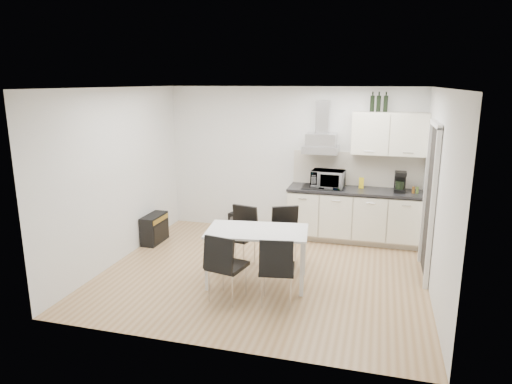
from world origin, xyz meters
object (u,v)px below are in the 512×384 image
at_px(kitchenette, 357,194).
at_px(chair_near_right, 277,270).
at_px(chair_far_right, 288,238).
at_px(dining_table, 257,236).
at_px(floor_speaker, 234,220).
at_px(chair_near_left, 227,267).
at_px(chair_far_left, 239,237).
at_px(guitar_amp, 154,228).

xyz_separation_m(kitchenette, chair_near_right, (-0.80, -2.59, -0.39)).
bearing_deg(chair_far_right, chair_near_right, 68.44).
bearing_deg(kitchenette, dining_table, -119.87).
height_order(dining_table, floor_speaker, dining_table).
bearing_deg(chair_near_right, chair_near_left, 176.85).
relative_size(chair_far_left, chair_near_left, 1.00).
relative_size(chair_far_left, guitar_amp, 1.50).
distance_m(chair_far_left, guitar_amp, 1.80).
distance_m(kitchenette, chair_near_right, 2.74).
bearing_deg(kitchenette, chair_far_right, -122.31).
bearing_deg(dining_table, kitchenette, 52.81).
distance_m(chair_near_left, floor_speaker, 2.96).
distance_m(dining_table, chair_far_left, 0.69).
distance_m(kitchenette, dining_table, 2.40).
xyz_separation_m(dining_table, guitar_amp, (-2.11, 1.09, -0.42)).
relative_size(chair_near_right, guitar_amp, 1.50).
bearing_deg(chair_far_right, kitchenette, -148.67).
bearing_deg(chair_near_right, dining_table, 117.90).
bearing_deg(chair_near_left, guitar_amp, 150.35).
xyz_separation_m(kitchenette, floor_speaker, (-2.25, 0.17, -0.69)).
bearing_deg(guitar_amp, chair_far_left, -18.21).
xyz_separation_m(kitchenette, chair_far_right, (-0.90, -1.42, -0.39)).
bearing_deg(chair_near_left, dining_table, 80.67).
distance_m(dining_table, chair_near_right, 0.69).
relative_size(chair_far_right, floor_speaker, 3.20).
height_order(guitar_amp, floor_speaker, guitar_amp).
bearing_deg(floor_speaker, chair_near_right, -45.74).
xyz_separation_m(guitar_amp, floor_speaker, (1.04, 1.15, -0.11)).
bearing_deg(floor_speaker, chair_far_right, -33.00).
height_order(chair_near_right, guitar_amp, chair_near_right).
height_order(chair_far_left, chair_near_left, same).
bearing_deg(chair_near_right, guitar_amp, 138.20).
bearing_deg(chair_far_left, chair_near_left, 112.33).
bearing_deg(chair_near_left, floor_speaker, 118.47).
distance_m(kitchenette, guitar_amp, 3.49).
distance_m(dining_table, chair_near_left, 0.67).
height_order(chair_near_left, chair_near_right, same).
bearing_deg(chair_far_right, guitar_amp, -36.61).
relative_size(dining_table, guitar_amp, 2.43).
bearing_deg(kitchenette, floor_speaker, 175.81).
height_order(chair_far_right, guitar_amp, chair_far_right).
height_order(kitchenette, chair_near_right, kitchenette).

